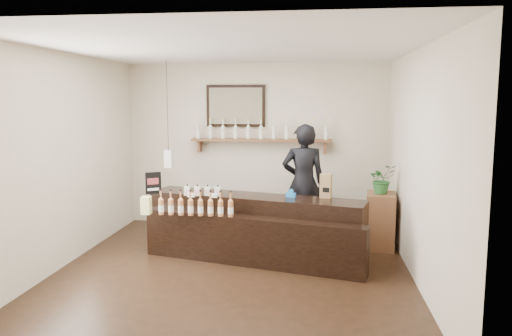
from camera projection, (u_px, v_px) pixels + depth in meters
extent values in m
plane|color=black|center=(233.00, 271.00, 6.40)|extent=(5.00, 5.00, 0.00)
plane|color=beige|center=(256.00, 145.00, 8.67)|extent=(4.50, 0.00, 4.50)
plane|color=beige|center=(176.00, 205.00, 3.75)|extent=(4.50, 0.00, 4.50)
plane|color=beige|center=(61.00, 161.00, 6.48)|extent=(0.00, 5.00, 5.00)
plane|color=beige|center=(418.00, 166.00, 5.94)|extent=(0.00, 5.00, 5.00)
plane|color=white|center=(231.00, 48.00, 6.02)|extent=(5.00, 5.00, 0.00)
cube|color=brown|center=(261.00, 140.00, 8.51)|extent=(2.40, 0.25, 0.04)
cube|color=brown|center=(200.00, 146.00, 8.69)|extent=(0.04, 0.20, 0.20)
cube|color=brown|center=(325.00, 148.00, 8.43)|extent=(0.04, 0.20, 0.20)
cube|color=black|center=(236.00, 106.00, 8.59)|extent=(1.02, 0.04, 0.72)
cube|color=#42372A|center=(236.00, 106.00, 8.56)|extent=(0.92, 0.01, 0.62)
cube|color=white|center=(169.00, 159.00, 7.96)|extent=(0.12, 0.12, 0.28)
cylinder|color=black|center=(167.00, 105.00, 7.84)|extent=(0.01, 0.01, 1.41)
cylinder|color=beige|center=(198.00, 133.00, 8.63)|extent=(0.07, 0.07, 0.20)
cone|color=beige|center=(198.00, 125.00, 8.61)|extent=(0.07, 0.07, 0.05)
cylinder|color=beige|center=(198.00, 122.00, 8.60)|extent=(0.02, 0.02, 0.07)
cylinder|color=gold|center=(198.00, 119.00, 8.60)|extent=(0.03, 0.03, 0.02)
cylinder|color=white|center=(198.00, 134.00, 8.63)|extent=(0.07, 0.07, 0.09)
cylinder|color=beige|center=(210.00, 133.00, 8.60)|extent=(0.07, 0.07, 0.20)
cone|color=beige|center=(210.00, 125.00, 8.58)|extent=(0.07, 0.07, 0.05)
cylinder|color=beige|center=(210.00, 122.00, 8.58)|extent=(0.02, 0.02, 0.07)
cylinder|color=gold|center=(210.00, 119.00, 8.57)|extent=(0.03, 0.03, 0.02)
cylinder|color=white|center=(210.00, 134.00, 8.60)|extent=(0.07, 0.07, 0.09)
cylinder|color=beige|center=(223.00, 133.00, 8.58)|extent=(0.07, 0.07, 0.20)
cone|color=beige|center=(223.00, 125.00, 8.56)|extent=(0.07, 0.07, 0.05)
cylinder|color=beige|center=(223.00, 122.00, 8.55)|extent=(0.02, 0.02, 0.07)
cylinder|color=gold|center=(223.00, 119.00, 8.54)|extent=(0.03, 0.03, 0.02)
cylinder|color=white|center=(223.00, 134.00, 8.58)|extent=(0.07, 0.07, 0.09)
cylinder|color=beige|center=(236.00, 133.00, 8.55)|extent=(0.07, 0.07, 0.20)
cone|color=beige|center=(236.00, 125.00, 8.53)|extent=(0.07, 0.07, 0.05)
cylinder|color=beige|center=(236.00, 122.00, 8.52)|extent=(0.02, 0.02, 0.07)
cylinder|color=gold|center=(236.00, 119.00, 8.52)|extent=(0.03, 0.03, 0.02)
cylinder|color=white|center=(236.00, 134.00, 8.55)|extent=(0.07, 0.07, 0.09)
cylinder|color=beige|center=(248.00, 133.00, 8.52)|extent=(0.07, 0.07, 0.20)
cone|color=beige|center=(248.00, 125.00, 8.51)|extent=(0.07, 0.07, 0.05)
cylinder|color=beige|center=(248.00, 122.00, 8.50)|extent=(0.02, 0.02, 0.07)
cylinder|color=gold|center=(248.00, 119.00, 8.49)|extent=(0.03, 0.03, 0.02)
cylinder|color=white|center=(248.00, 134.00, 8.53)|extent=(0.07, 0.07, 0.09)
cylinder|color=beige|center=(261.00, 133.00, 8.50)|extent=(0.07, 0.07, 0.20)
cone|color=beige|center=(261.00, 126.00, 8.48)|extent=(0.07, 0.07, 0.05)
cylinder|color=beige|center=(261.00, 122.00, 8.47)|extent=(0.02, 0.02, 0.07)
cylinder|color=gold|center=(261.00, 119.00, 8.47)|extent=(0.03, 0.03, 0.02)
cylinder|color=white|center=(261.00, 134.00, 8.50)|extent=(0.07, 0.07, 0.09)
cylinder|color=beige|center=(274.00, 133.00, 8.47)|extent=(0.07, 0.07, 0.20)
cone|color=beige|center=(274.00, 126.00, 8.45)|extent=(0.07, 0.07, 0.05)
cylinder|color=beige|center=(274.00, 122.00, 8.45)|extent=(0.02, 0.02, 0.07)
cylinder|color=gold|center=(274.00, 119.00, 8.44)|extent=(0.03, 0.03, 0.02)
cylinder|color=white|center=(274.00, 134.00, 8.47)|extent=(0.07, 0.07, 0.09)
cylinder|color=beige|center=(287.00, 133.00, 8.44)|extent=(0.07, 0.07, 0.20)
cone|color=beige|center=(287.00, 126.00, 8.43)|extent=(0.07, 0.07, 0.05)
cylinder|color=beige|center=(287.00, 122.00, 8.42)|extent=(0.02, 0.02, 0.07)
cylinder|color=gold|center=(287.00, 119.00, 8.41)|extent=(0.03, 0.03, 0.02)
cylinder|color=white|center=(287.00, 134.00, 8.45)|extent=(0.07, 0.07, 0.09)
cylinder|color=beige|center=(300.00, 133.00, 8.42)|extent=(0.07, 0.07, 0.20)
cone|color=beige|center=(300.00, 126.00, 8.40)|extent=(0.07, 0.07, 0.05)
cylinder|color=beige|center=(300.00, 122.00, 8.39)|extent=(0.02, 0.02, 0.07)
cylinder|color=gold|center=(300.00, 119.00, 8.39)|extent=(0.03, 0.03, 0.02)
cylinder|color=white|center=(300.00, 135.00, 8.42)|extent=(0.07, 0.07, 0.09)
cylinder|color=beige|center=(313.00, 133.00, 8.39)|extent=(0.07, 0.07, 0.20)
cone|color=beige|center=(313.00, 126.00, 8.37)|extent=(0.07, 0.07, 0.05)
cylinder|color=beige|center=(313.00, 122.00, 8.37)|extent=(0.02, 0.02, 0.07)
cylinder|color=gold|center=(313.00, 119.00, 8.36)|extent=(0.03, 0.03, 0.02)
cylinder|color=white|center=(313.00, 135.00, 8.39)|extent=(0.07, 0.07, 0.09)
cylinder|color=beige|center=(326.00, 134.00, 8.37)|extent=(0.07, 0.07, 0.20)
cone|color=beige|center=(326.00, 126.00, 8.35)|extent=(0.07, 0.07, 0.05)
cylinder|color=beige|center=(326.00, 122.00, 8.34)|extent=(0.02, 0.02, 0.07)
cylinder|color=gold|center=(326.00, 120.00, 8.33)|extent=(0.03, 0.03, 0.02)
cylinder|color=white|center=(326.00, 135.00, 8.37)|extent=(0.07, 0.07, 0.09)
cube|color=black|center=(255.00, 226.00, 7.01)|extent=(3.11, 1.30, 0.86)
cube|color=black|center=(251.00, 241.00, 6.62)|extent=(3.04, 1.04, 0.65)
cube|color=white|center=(191.00, 195.00, 6.85)|extent=(0.10, 0.04, 0.05)
cube|color=white|center=(214.00, 196.00, 6.81)|extent=(0.10, 0.04, 0.05)
cube|color=#F3F094|center=(146.00, 210.00, 6.74)|extent=(0.12, 0.12, 0.12)
cube|color=#F3F094|center=(146.00, 201.00, 6.72)|extent=(0.12, 0.12, 0.12)
cube|color=beige|center=(187.00, 191.00, 7.01)|extent=(0.08, 0.08, 0.13)
cube|color=#D0A2AD|center=(187.00, 191.00, 6.97)|extent=(0.07, 0.00, 0.06)
cylinder|color=black|center=(187.00, 185.00, 7.00)|extent=(0.02, 0.02, 0.03)
cube|color=beige|center=(198.00, 191.00, 6.99)|extent=(0.08, 0.08, 0.13)
cube|color=#D0A2AD|center=(197.00, 191.00, 6.95)|extent=(0.07, 0.00, 0.06)
cylinder|color=black|center=(197.00, 186.00, 6.98)|extent=(0.02, 0.02, 0.03)
cube|color=beige|center=(208.00, 191.00, 6.97)|extent=(0.08, 0.08, 0.13)
cube|color=#D0A2AD|center=(207.00, 192.00, 6.93)|extent=(0.07, 0.00, 0.06)
cylinder|color=black|center=(208.00, 186.00, 6.96)|extent=(0.02, 0.02, 0.03)
cube|color=beige|center=(218.00, 191.00, 6.96)|extent=(0.08, 0.08, 0.13)
cube|color=#D0A2AD|center=(217.00, 192.00, 6.92)|extent=(0.07, 0.00, 0.06)
cylinder|color=black|center=(218.00, 186.00, 6.95)|extent=(0.02, 0.02, 0.03)
cylinder|color=#AB6939|center=(161.00, 207.00, 6.71)|extent=(0.07, 0.07, 0.20)
cone|color=#AB6939|center=(161.00, 198.00, 6.69)|extent=(0.07, 0.07, 0.05)
cylinder|color=#AB6939|center=(161.00, 193.00, 6.68)|extent=(0.02, 0.02, 0.07)
cylinder|color=black|center=(161.00, 190.00, 6.68)|extent=(0.03, 0.03, 0.02)
cylinder|color=white|center=(161.00, 209.00, 6.71)|extent=(0.07, 0.07, 0.09)
cylinder|color=#AB6939|center=(171.00, 207.00, 6.69)|extent=(0.07, 0.07, 0.20)
cone|color=#AB6939|center=(171.00, 198.00, 6.67)|extent=(0.07, 0.07, 0.05)
cylinder|color=#AB6939|center=(171.00, 194.00, 6.67)|extent=(0.02, 0.02, 0.07)
cylinder|color=black|center=(171.00, 190.00, 6.66)|extent=(0.03, 0.03, 0.02)
cylinder|color=white|center=(171.00, 209.00, 6.69)|extent=(0.07, 0.07, 0.09)
cylinder|color=#AB6939|center=(181.00, 208.00, 6.67)|extent=(0.07, 0.07, 0.20)
cone|color=#AB6939|center=(181.00, 198.00, 6.66)|extent=(0.07, 0.07, 0.05)
cylinder|color=#AB6939|center=(180.00, 194.00, 6.65)|extent=(0.02, 0.02, 0.07)
cylinder|color=black|center=(180.00, 190.00, 6.64)|extent=(0.03, 0.03, 0.02)
cylinder|color=white|center=(181.00, 209.00, 6.68)|extent=(0.07, 0.07, 0.09)
cylinder|color=#AB6939|center=(191.00, 208.00, 6.66)|extent=(0.07, 0.07, 0.20)
cone|color=#AB6939|center=(190.00, 198.00, 6.64)|extent=(0.07, 0.07, 0.05)
cylinder|color=#AB6939|center=(190.00, 194.00, 6.63)|extent=(0.02, 0.02, 0.07)
cylinder|color=black|center=(190.00, 191.00, 6.63)|extent=(0.03, 0.03, 0.02)
cylinder|color=white|center=(191.00, 209.00, 6.66)|extent=(0.07, 0.07, 0.09)
cylinder|color=#AB6939|center=(201.00, 208.00, 6.64)|extent=(0.07, 0.07, 0.20)
cone|color=#AB6939|center=(200.00, 199.00, 6.62)|extent=(0.07, 0.07, 0.05)
cylinder|color=#AB6939|center=(200.00, 194.00, 6.62)|extent=(0.02, 0.02, 0.07)
cylinder|color=black|center=(200.00, 191.00, 6.61)|extent=(0.03, 0.03, 0.02)
cylinder|color=white|center=(201.00, 210.00, 6.64)|extent=(0.07, 0.07, 0.09)
cylinder|color=#AB6939|center=(211.00, 208.00, 6.63)|extent=(0.07, 0.07, 0.20)
cone|color=#AB6939|center=(210.00, 199.00, 6.61)|extent=(0.07, 0.07, 0.05)
cylinder|color=#AB6939|center=(210.00, 195.00, 6.60)|extent=(0.02, 0.02, 0.07)
cylinder|color=black|center=(210.00, 191.00, 6.59)|extent=(0.03, 0.03, 0.02)
cylinder|color=white|center=(211.00, 210.00, 6.63)|extent=(0.07, 0.07, 0.09)
cylinder|color=#AB6939|center=(221.00, 209.00, 6.61)|extent=(0.07, 0.07, 0.20)
cone|color=#AB6939|center=(220.00, 199.00, 6.59)|extent=(0.07, 0.07, 0.05)
cylinder|color=#AB6939|center=(220.00, 195.00, 6.58)|extent=(0.02, 0.02, 0.07)
cylinder|color=black|center=(220.00, 191.00, 6.58)|extent=(0.03, 0.03, 0.02)
cylinder|color=white|center=(221.00, 210.00, 6.61)|extent=(0.07, 0.07, 0.09)
cylinder|color=#AB6939|center=(231.00, 209.00, 6.59)|extent=(0.07, 0.07, 0.20)
cone|color=#AB6939|center=(231.00, 199.00, 6.58)|extent=(0.07, 0.07, 0.05)
cylinder|color=#AB6939|center=(231.00, 195.00, 6.57)|extent=(0.02, 0.02, 0.07)
cylinder|color=black|center=(231.00, 191.00, 6.56)|extent=(0.03, 0.03, 0.02)
cylinder|color=white|center=(231.00, 210.00, 6.60)|extent=(0.07, 0.07, 0.09)
cube|color=black|center=(153.00, 183.00, 7.06)|extent=(0.20, 0.13, 0.31)
cube|color=maroon|center=(153.00, 181.00, 7.05)|extent=(0.14, 0.09, 0.09)
cube|color=white|center=(153.00, 189.00, 7.06)|extent=(0.14, 0.09, 0.04)
cube|color=brown|center=(326.00, 186.00, 6.78)|extent=(0.17, 0.14, 0.33)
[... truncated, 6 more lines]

